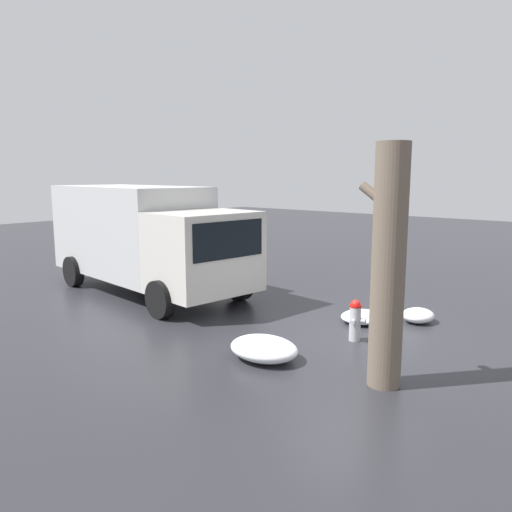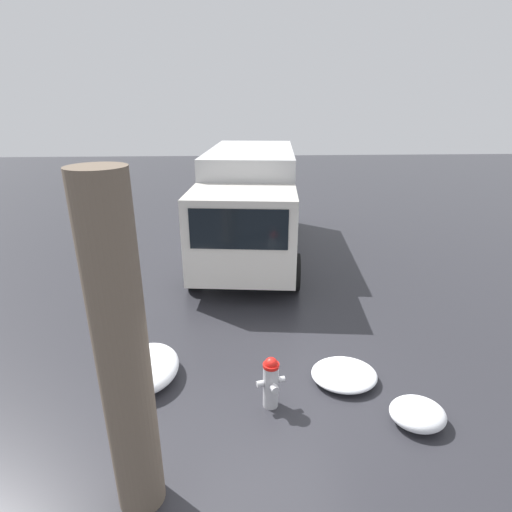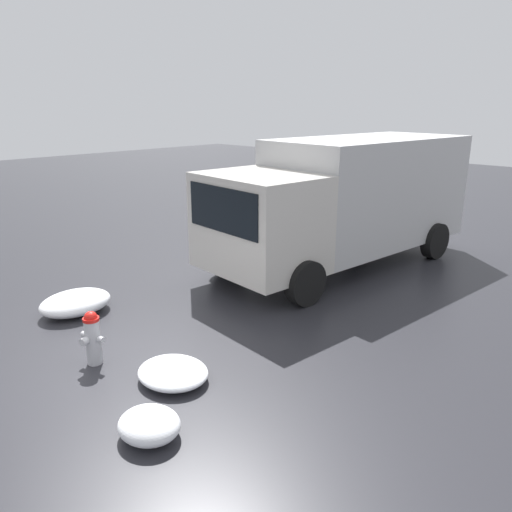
% 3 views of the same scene
% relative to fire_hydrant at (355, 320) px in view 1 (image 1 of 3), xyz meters
% --- Properties ---
extents(ground_plane, '(60.00, 60.00, 0.00)m').
position_rel_fire_hydrant_xyz_m(ground_plane, '(0.00, 0.00, -0.43)').
color(ground_plane, '#28282D').
extents(fire_hydrant, '(0.34, 0.44, 0.84)m').
position_rel_fire_hydrant_xyz_m(fire_hydrant, '(0.00, 0.00, 0.00)').
color(fire_hydrant, '#B7B7BC').
rests_on(fire_hydrant, ground_plane).
extents(tree_trunk, '(0.79, 0.52, 3.79)m').
position_rel_fire_hydrant_xyz_m(tree_trunk, '(-1.42, 1.61, 1.48)').
color(tree_trunk, '#6B5B4C').
rests_on(tree_trunk, ground_plane).
extents(delivery_truck, '(7.23, 3.28, 2.98)m').
position_rel_fire_hydrant_xyz_m(delivery_truck, '(6.72, 0.05, 1.19)').
color(delivery_truck, beige).
rests_on(delivery_truck, ground_plane).
extents(snow_pile_by_hydrant, '(0.70, 0.79, 0.32)m').
position_rel_fire_hydrant_xyz_m(snow_pile_by_hydrant, '(-0.46, -2.05, -0.27)').
color(snow_pile_by_hydrant, white).
rests_on(snow_pile_by_hydrant, ground_plane).
extents(snow_pile_curbside, '(0.93, 1.07, 0.24)m').
position_rel_fire_hydrant_xyz_m(snow_pile_curbside, '(0.51, -1.25, -0.31)').
color(snow_pile_curbside, white).
rests_on(snow_pile_curbside, ground_plane).
extents(snow_pile_by_tree, '(1.33, 1.04, 0.40)m').
position_rel_fire_hydrant_xyz_m(snow_pile_by_tree, '(0.74, 1.98, -0.23)').
color(snow_pile_by_tree, white).
rests_on(snow_pile_by_tree, ground_plane).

